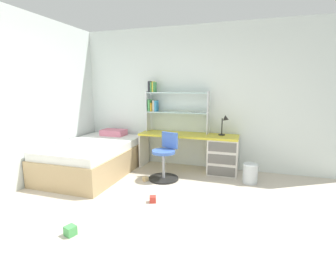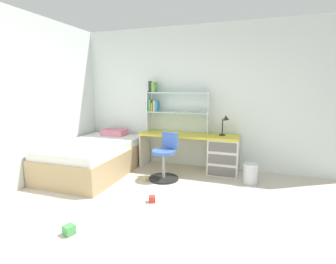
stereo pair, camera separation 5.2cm
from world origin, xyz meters
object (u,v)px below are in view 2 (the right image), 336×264
desk (214,152)px  toy_block_green_2 (69,230)px  bookshelf_hutch (170,104)px  toy_block_natural_1 (145,179)px  swivel_chair (165,161)px  waste_bin (251,174)px  desk_lamp (226,122)px  bed_platform (95,157)px  toy_block_red_0 (152,199)px

desk → toy_block_green_2: 2.83m
bookshelf_hutch → toy_block_natural_1: bearing=-97.1°
swivel_chair → desk: bearing=39.3°
waste_bin → bookshelf_hutch: bearing=162.5°
desk → desk_lamp: bearing=15.1°
bookshelf_hutch → swivel_chair: 1.22m
bookshelf_hutch → bed_platform: size_ratio=0.63×
desk_lamp → toy_block_green_2: size_ratio=3.61×
bookshelf_hutch → toy_block_natural_1: bookshelf_hutch is taller
desk → desk_lamp: desk_lamp is taller
swivel_chair → toy_block_red_0: bearing=-81.8°
desk → toy_block_red_0: size_ratio=21.15×
desk_lamp → toy_block_natural_1: desk_lamp is taller
desk → bed_platform: size_ratio=0.95×
desk_lamp → toy_block_green_2: 3.08m
swivel_chair → waste_bin: swivel_chair is taller
desk_lamp → toy_block_red_0: bearing=-117.3°
toy_block_red_0 → toy_block_natural_1: 0.82m
toy_block_natural_1 → toy_block_green_2: (-0.15, -1.73, 0.02)m
swivel_chair → bed_platform: size_ratio=0.41×
desk → toy_block_green_2: size_ratio=17.69×
desk → toy_block_green_2: (-1.19, -2.55, -0.34)m
desk_lamp → waste_bin: bearing=-40.4°
bookshelf_hutch → desk_lamp: bookshelf_hutch is taller
desk → swivel_chair: (-0.76, -0.62, -0.07)m
bookshelf_hutch → desk_lamp: 1.16m
desk → waste_bin: 0.79m
bookshelf_hutch → toy_block_red_0: bookshelf_hutch is taller
bookshelf_hutch → toy_block_red_0: bearing=-80.1°
waste_bin → toy_block_natural_1: waste_bin is taller
toy_block_natural_1 → toy_block_green_2: 1.73m
bookshelf_hutch → waste_bin: bookshelf_hutch is taller
waste_bin → bed_platform: bearing=-172.7°
swivel_chair → bed_platform: (-1.35, -0.09, -0.03)m
desk → bookshelf_hutch: size_ratio=1.51×
bed_platform → toy_block_red_0: bearing=-28.9°
bed_platform → toy_block_green_2: 2.07m
bed_platform → bookshelf_hutch: bearing=35.7°
desk → bed_platform: bearing=-161.3°
bookshelf_hutch → swivel_chair: size_ratio=1.54×
bed_platform → toy_block_natural_1: bed_platform is taller
waste_bin → toy_block_red_0: bearing=-137.8°
desk → toy_block_red_0: 1.69m
desk_lamp → toy_block_green_2: (-1.38, -2.60, -0.91)m
swivel_chair → toy_block_red_0: 0.97m
toy_block_red_0 → waste_bin: bearing=42.2°
desk_lamp → bed_platform: desk_lamp is taller
bookshelf_hutch → toy_block_natural_1: 1.57m
desk → desk_lamp: (0.19, 0.05, 0.57)m
waste_bin → toy_block_red_0: size_ratio=3.71×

